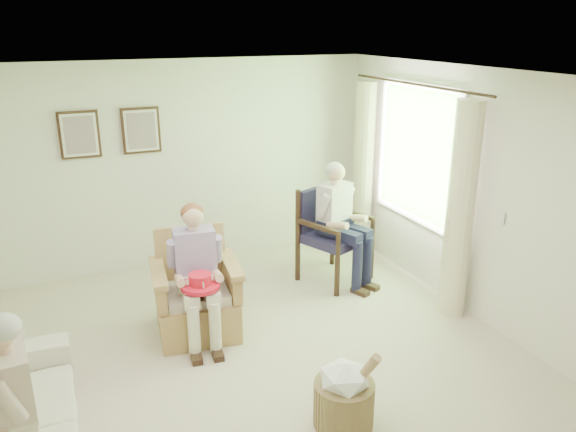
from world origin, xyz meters
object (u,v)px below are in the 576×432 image
object	(u,v)px
person_sofa	(5,400)
wicker_armchair	(196,301)
person_wicker	(197,265)
person_dark	(339,215)
wood_armchair	(332,230)
sofa	(17,428)
red_hat	(200,283)
hatbox	(344,394)

from	to	relation	value
person_sofa	wicker_armchair	bearing A→B (deg)	128.60
person_wicker	person_sofa	bearing A→B (deg)	-131.98
person_wicker	person_dark	world-z (taller)	person_dark
wood_armchair	person_dark	bearing A→B (deg)	-112.79
sofa	person_sofa	world-z (taller)	person_sofa
wicker_armchair	person_sofa	world-z (taller)	person_sofa
sofa	person_sofa	bearing A→B (deg)	180.00
person_dark	person_sofa	xyz separation A→B (m)	(-3.50, -2.03, -0.14)
person_wicker	red_hat	distance (m)	0.23
wicker_armchair	wood_armchair	bearing A→B (deg)	25.08
person_dark	red_hat	size ratio (longest dim) A/B	3.89
wicker_armchair	person_wicker	distance (m)	0.48
sofa	hatbox	xyz separation A→B (m)	(2.32, -0.53, -0.03)
wood_armchair	person_dark	xyz separation A→B (m)	(0.00, -0.18, 0.25)
wicker_armchair	person_sofa	size ratio (longest dim) A/B	0.81
person_dark	red_hat	bearing A→B (deg)	179.74
wicker_armchair	sofa	xyz separation A→B (m)	(-1.63, -1.32, -0.02)
person_dark	hatbox	bearing A→B (deg)	-139.81
wicker_armchair	person_dark	world-z (taller)	person_dark
person_dark	person_sofa	world-z (taller)	person_dark
wicker_armchair	hatbox	size ratio (longest dim) A/B	1.48
wood_armchair	person_wicker	world-z (taller)	person_wicker
person_wicker	red_hat	size ratio (longest dim) A/B	3.62
wicker_armchair	hatbox	bearing A→B (deg)	-63.01
sofa	red_hat	xyz separation A→B (m)	(1.60, 0.98, 0.38)
sofa	person_dark	bearing A→B (deg)	-63.21
person_wicker	red_hat	xyz separation A→B (m)	(-0.03, -0.20, -0.10)
person_dark	hatbox	world-z (taller)	person_dark
person_dark	person_sofa	bearing A→B (deg)	-172.69
person_wicker	hatbox	bearing A→B (deg)	-61.52
wicker_armchair	person_dark	xyz separation A→B (m)	(1.87, 0.44, 0.54)
person_wicker	red_hat	bearing A→B (deg)	-91.69
person_sofa	hatbox	bearing A→B (deg)	77.78
person_dark	wicker_armchair	bearing A→B (deg)	170.62
person_wicker	wicker_armchair	bearing A→B (deg)	96.47
person_dark	red_hat	world-z (taller)	person_dark
person_wicker	person_sofa	world-z (taller)	person_wicker
sofa	person_wicker	size ratio (longest dim) A/B	1.55
sofa	person_sofa	size ratio (longest dim) A/B	1.65
sofa	person_sofa	distance (m)	0.49
wood_armchair	sofa	world-z (taller)	wood_armchair
hatbox	wood_armchair	bearing A→B (deg)	64.72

